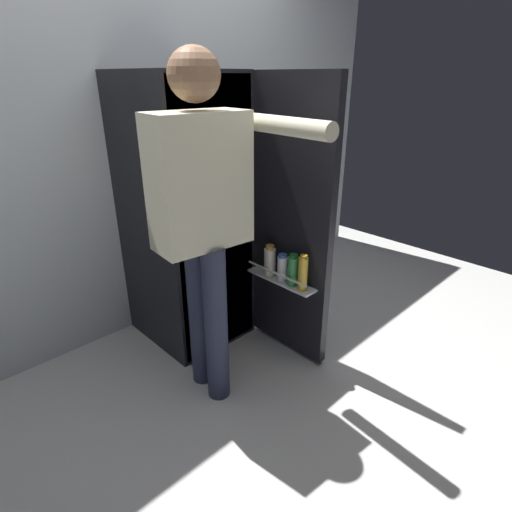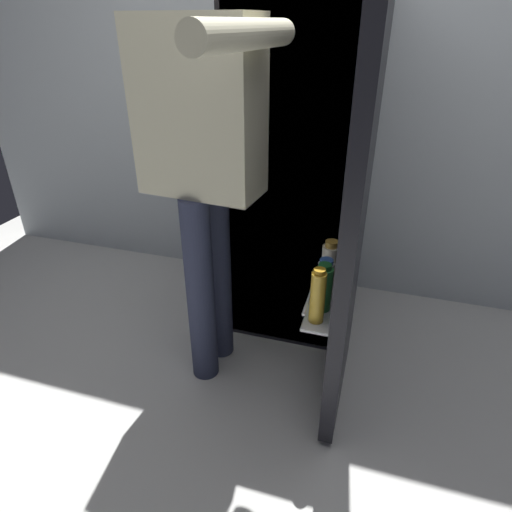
% 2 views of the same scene
% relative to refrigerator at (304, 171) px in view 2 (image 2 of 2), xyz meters
% --- Properties ---
extents(ground_plane, '(5.04, 5.04, 0.00)m').
position_rel_refrigerator_xyz_m(ground_plane, '(-0.02, -0.52, -0.83)').
color(ground_plane, silver).
extents(kitchen_wall, '(4.40, 0.10, 2.56)m').
position_rel_refrigerator_xyz_m(kitchen_wall, '(-0.02, 0.43, 0.45)').
color(kitchen_wall, silver).
rests_on(kitchen_wall, ground_plane).
extents(refrigerator, '(0.64, 1.21, 1.65)m').
position_rel_refrigerator_xyz_m(refrigerator, '(0.00, 0.00, 0.00)').
color(refrigerator, black).
rests_on(refrigerator, ground_plane).
extents(person, '(0.57, 0.81, 1.74)m').
position_rel_refrigerator_xyz_m(person, '(-0.29, -0.50, 0.23)').
color(person, '#2D334C').
rests_on(person, ground_plane).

